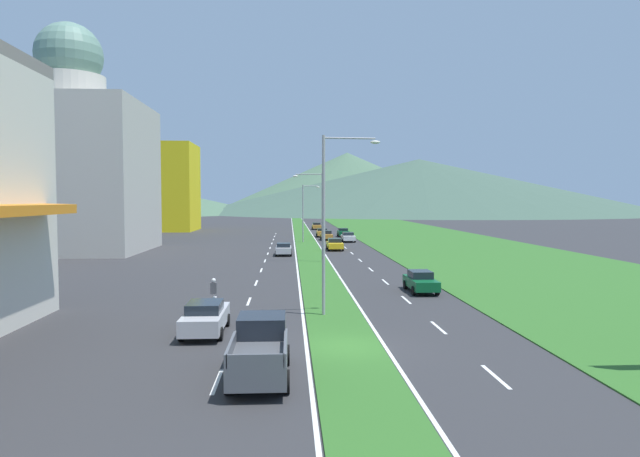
# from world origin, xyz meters

# --- Properties ---
(ground_plane) EXTENTS (600.00, 600.00, 0.00)m
(ground_plane) POSITION_xyz_m (0.00, 0.00, 0.00)
(ground_plane) COLOR #2D2D30
(grass_median) EXTENTS (3.20, 240.00, 0.06)m
(grass_median) POSITION_xyz_m (0.00, 60.00, 0.03)
(grass_median) COLOR #2D6023
(grass_median) RESTS_ON ground_plane
(grass_verge_right) EXTENTS (24.00, 240.00, 0.06)m
(grass_verge_right) POSITION_xyz_m (20.60, 60.00, 0.03)
(grass_verge_right) COLOR #2D6023
(grass_verge_right) RESTS_ON ground_plane
(lane_dash_left_2) EXTENTS (0.16, 2.80, 0.01)m
(lane_dash_left_2) POSITION_xyz_m (-5.10, -4.26, 0.01)
(lane_dash_left_2) COLOR silver
(lane_dash_left_2) RESTS_ON ground_plane
(lane_dash_left_3) EXTENTS (0.16, 2.80, 0.01)m
(lane_dash_left_3) POSITION_xyz_m (-5.10, 3.61, 0.01)
(lane_dash_left_3) COLOR silver
(lane_dash_left_3) RESTS_ON ground_plane
(lane_dash_left_4) EXTENTS (0.16, 2.80, 0.01)m
(lane_dash_left_4) POSITION_xyz_m (-5.10, 11.48, 0.01)
(lane_dash_left_4) COLOR silver
(lane_dash_left_4) RESTS_ON ground_plane
(lane_dash_left_5) EXTENTS (0.16, 2.80, 0.01)m
(lane_dash_left_5) POSITION_xyz_m (-5.10, 19.35, 0.01)
(lane_dash_left_5) COLOR silver
(lane_dash_left_5) RESTS_ON ground_plane
(lane_dash_left_6) EXTENTS (0.16, 2.80, 0.01)m
(lane_dash_left_6) POSITION_xyz_m (-5.10, 27.22, 0.01)
(lane_dash_left_6) COLOR silver
(lane_dash_left_6) RESTS_ON ground_plane
(lane_dash_left_7) EXTENTS (0.16, 2.80, 0.01)m
(lane_dash_left_7) POSITION_xyz_m (-5.10, 35.09, 0.01)
(lane_dash_left_7) COLOR silver
(lane_dash_left_7) RESTS_ON ground_plane
(lane_dash_left_8) EXTENTS (0.16, 2.80, 0.01)m
(lane_dash_left_8) POSITION_xyz_m (-5.10, 42.96, 0.01)
(lane_dash_left_8) COLOR silver
(lane_dash_left_8) RESTS_ON ground_plane
(lane_dash_left_9) EXTENTS (0.16, 2.80, 0.01)m
(lane_dash_left_9) POSITION_xyz_m (-5.10, 50.84, 0.01)
(lane_dash_left_9) COLOR silver
(lane_dash_left_9) RESTS_ON ground_plane
(lane_dash_left_10) EXTENTS (0.16, 2.80, 0.01)m
(lane_dash_left_10) POSITION_xyz_m (-5.10, 58.71, 0.01)
(lane_dash_left_10) COLOR silver
(lane_dash_left_10) RESTS_ON ground_plane
(lane_dash_left_11) EXTENTS (0.16, 2.80, 0.01)m
(lane_dash_left_11) POSITION_xyz_m (-5.10, 66.58, 0.01)
(lane_dash_left_11) COLOR silver
(lane_dash_left_11) RESTS_ON ground_plane
(lane_dash_left_12) EXTENTS (0.16, 2.80, 0.01)m
(lane_dash_left_12) POSITION_xyz_m (-5.10, 74.45, 0.01)
(lane_dash_left_12) COLOR silver
(lane_dash_left_12) RESTS_ON ground_plane
(lane_dash_left_13) EXTENTS (0.16, 2.80, 0.01)m
(lane_dash_left_13) POSITION_xyz_m (-5.10, 82.32, 0.01)
(lane_dash_left_13) COLOR silver
(lane_dash_left_13) RESTS_ON ground_plane
(lane_dash_right_2) EXTENTS (0.16, 2.80, 0.01)m
(lane_dash_right_2) POSITION_xyz_m (5.10, -4.26, 0.01)
(lane_dash_right_2) COLOR silver
(lane_dash_right_2) RESTS_ON ground_plane
(lane_dash_right_3) EXTENTS (0.16, 2.80, 0.01)m
(lane_dash_right_3) POSITION_xyz_m (5.10, 3.61, 0.01)
(lane_dash_right_3) COLOR silver
(lane_dash_right_3) RESTS_ON ground_plane
(lane_dash_right_4) EXTENTS (0.16, 2.80, 0.01)m
(lane_dash_right_4) POSITION_xyz_m (5.10, 11.48, 0.01)
(lane_dash_right_4) COLOR silver
(lane_dash_right_4) RESTS_ON ground_plane
(lane_dash_right_5) EXTENTS (0.16, 2.80, 0.01)m
(lane_dash_right_5) POSITION_xyz_m (5.10, 19.35, 0.01)
(lane_dash_right_5) COLOR silver
(lane_dash_right_5) RESTS_ON ground_plane
(lane_dash_right_6) EXTENTS (0.16, 2.80, 0.01)m
(lane_dash_right_6) POSITION_xyz_m (5.10, 27.22, 0.01)
(lane_dash_right_6) COLOR silver
(lane_dash_right_6) RESTS_ON ground_plane
(lane_dash_right_7) EXTENTS (0.16, 2.80, 0.01)m
(lane_dash_right_7) POSITION_xyz_m (5.10, 35.09, 0.01)
(lane_dash_right_7) COLOR silver
(lane_dash_right_7) RESTS_ON ground_plane
(lane_dash_right_8) EXTENTS (0.16, 2.80, 0.01)m
(lane_dash_right_8) POSITION_xyz_m (5.10, 42.96, 0.01)
(lane_dash_right_8) COLOR silver
(lane_dash_right_8) RESTS_ON ground_plane
(lane_dash_right_9) EXTENTS (0.16, 2.80, 0.01)m
(lane_dash_right_9) POSITION_xyz_m (5.10, 50.84, 0.01)
(lane_dash_right_9) COLOR silver
(lane_dash_right_9) RESTS_ON ground_plane
(lane_dash_right_10) EXTENTS (0.16, 2.80, 0.01)m
(lane_dash_right_10) POSITION_xyz_m (5.10, 58.71, 0.01)
(lane_dash_right_10) COLOR silver
(lane_dash_right_10) RESTS_ON ground_plane
(lane_dash_right_11) EXTENTS (0.16, 2.80, 0.01)m
(lane_dash_right_11) POSITION_xyz_m (5.10, 66.58, 0.01)
(lane_dash_right_11) COLOR silver
(lane_dash_right_11) RESTS_ON ground_plane
(lane_dash_right_12) EXTENTS (0.16, 2.80, 0.01)m
(lane_dash_right_12) POSITION_xyz_m (5.10, 74.45, 0.01)
(lane_dash_right_12) COLOR silver
(lane_dash_right_12) RESTS_ON ground_plane
(lane_dash_right_13) EXTENTS (0.16, 2.80, 0.01)m
(lane_dash_right_13) POSITION_xyz_m (5.10, 82.32, 0.01)
(lane_dash_right_13) COLOR silver
(lane_dash_right_13) RESTS_ON ground_plane
(edge_line_median_left) EXTENTS (0.16, 240.00, 0.01)m
(edge_line_median_left) POSITION_xyz_m (-1.75, 60.00, 0.01)
(edge_line_median_left) COLOR silver
(edge_line_median_left) RESTS_ON ground_plane
(edge_line_median_right) EXTENTS (0.16, 240.00, 0.01)m
(edge_line_median_right) POSITION_xyz_m (1.75, 60.00, 0.01)
(edge_line_median_right) COLOR silver
(edge_line_median_right) RESTS_ON ground_plane
(domed_building) EXTENTS (17.93, 17.93, 28.31)m
(domed_building) POSITION_xyz_m (-29.65, 47.23, 10.86)
(domed_building) COLOR #B7B2A8
(domed_building) RESTS_ON ground_plane
(midrise_colored) EXTENTS (13.90, 13.90, 18.09)m
(midrise_colored) POSITION_xyz_m (-29.12, 94.01, 9.04)
(midrise_colored) COLOR yellow
(midrise_colored) RESTS_ON ground_plane
(hill_far_left) EXTENTS (198.51, 198.51, 22.52)m
(hill_far_left) POSITION_xyz_m (-114.29, 251.38, 11.26)
(hill_far_left) COLOR #47664C
(hill_far_left) RESTS_ON ground_plane
(hill_far_center) EXTENTS (149.80, 149.80, 33.09)m
(hill_far_center) POSITION_xyz_m (30.44, 291.39, 16.55)
(hill_far_center) COLOR #47664C
(hill_far_center) RESTS_ON ground_plane
(hill_far_right) EXTENTS (232.38, 232.38, 27.57)m
(hill_far_right) POSITION_xyz_m (65.29, 264.18, 13.79)
(hill_far_right) COLOR #3D5647
(hill_far_right) RESTS_ON ground_plane
(street_lamp_near) EXTENTS (3.29, 0.45, 10.11)m
(street_lamp_near) POSITION_xyz_m (-0.23, 6.91, 5.80)
(street_lamp_near) COLOR #99999E
(street_lamp_near) RESTS_ON ground_plane
(street_lamp_mid) EXTENTS (3.17, 0.36, 9.29)m
(street_lamp_mid) POSITION_xyz_m (0.60, 33.50, 5.37)
(street_lamp_mid) COLOR #99999E
(street_lamp_mid) RESTS_ON ground_plane
(street_lamp_far) EXTENTS (2.65, 0.29, 8.74)m
(street_lamp_far) POSITION_xyz_m (-0.14, 60.09, 5.03)
(street_lamp_far) COLOR #99999E
(street_lamp_far) RESTS_ON ground_plane
(car_0) EXTENTS (1.95, 4.05, 1.50)m
(car_0) POSITION_xyz_m (6.95, 72.94, 0.77)
(car_0) COLOR #0C5128
(car_0) RESTS_ON ground_plane
(car_1) EXTENTS (2.01, 4.78, 1.58)m
(car_1) POSITION_xyz_m (-6.60, 3.05, 0.81)
(car_1) COLOR #B2B2B7
(car_1) RESTS_ON ground_plane
(car_2) EXTENTS (2.01, 4.12, 1.49)m
(car_2) POSITION_xyz_m (3.24, 72.67, 0.77)
(car_2) COLOR #C6842D
(car_2) RESTS_ON ground_plane
(car_3) EXTENTS (1.90, 4.39, 1.53)m
(car_3) POSITION_xyz_m (3.50, 65.19, 0.77)
(car_3) COLOR #C6842D
(car_3) RESTS_ON ground_plane
(car_4) EXTENTS (1.85, 4.39, 1.49)m
(car_4) POSITION_xyz_m (6.78, 14.51, 0.76)
(car_4) COLOR #0C5128
(car_4) RESTS_ON ground_plane
(car_5) EXTENTS (1.93, 4.14, 1.45)m
(car_5) POSITION_xyz_m (-3.17, 40.88, 0.75)
(car_5) COLOR #B2B2B7
(car_5) RESTS_ON ground_plane
(car_6) EXTENTS (2.00, 4.68, 1.49)m
(car_6) POSITION_xyz_m (3.46, 97.00, 0.77)
(car_6) COLOR #C6842D
(car_6) RESTS_ON ground_plane
(car_7) EXTENTS (2.04, 4.65, 1.51)m
(car_7) POSITION_xyz_m (3.37, 47.32, 0.77)
(car_7) COLOR yellow
(car_7) RESTS_ON ground_plane
(car_8) EXTENTS (1.99, 4.50, 1.49)m
(car_8) POSITION_xyz_m (6.57, 61.08, 0.76)
(car_8) COLOR silver
(car_8) RESTS_ON ground_plane
(pickup_truck_0) EXTENTS (2.18, 5.40, 2.00)m
(pickup_truck_0) POSITION_xyz_m (-3.58, -3.63, 0.98)
(pickup_truck_0) COLOR #515459
(pickup_truck_0) RESTS_ON ground_plane
(motorcycle_rider) EXTENTS (0.36, 2.00, 1.80)m
(motorcycle_rider) POSITION_xyz_m (-7.06, 9.53, 0.75)
(motorcycle_rider) COLOR black
(motorcycle_rider) RESTS_ON ground_plane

